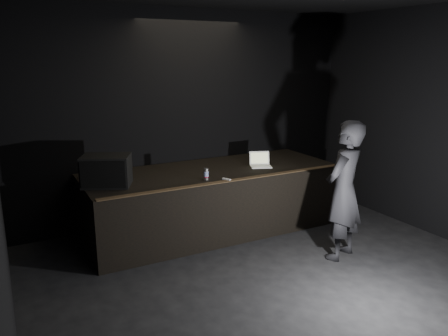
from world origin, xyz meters
The scene contains 11 objects.
ground centered at (0.00, 0.00, 0.00)m, with size 7.00×7.00×0.00m, color black.
room_walls centered at (0.00, 0.00, 2.02)m, with size 6.10×7.10×3.52m.
stage_riser centered at (0.00, 2.73, 0.50)m, with size 4.00×1.50×1.00m, color black.
riser_lip centered at (0.00, 2.02, 1.01)m, with size 3.92×0.10×0.01m, color brown.
stage_monitor centered at (-1.67, 2.61, 1.21)m, with size 0.77×0.68×0.43m.
cable centered at (-1.55, 3.26, 1.01)m, with size 0.02×0.02×0.85m, color black.
laptop centered at (0.80, 2.57, 1.06)m, with size 0.41×0.39×0.23m.
beer_can centered at (-0.34, 2.22, 1.09)m, with size 0.07×0.07×0.17m.
plastic_cup centered at (0.91, 2.81, 1.05)m, with size 0.08×0.08×0.09m, color white.
wii_remote centered at (-0.09, 2.08, 1.01)m, with size 0.03×0.14×0.03m, color white.
person centered at (1.13, 0.98, 0.96)m, with size 0.70×0.46×1.93m, color black.
Camera 1 is at (-2.96, -3.27, 2.73)m, focal length 35.00 mm.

